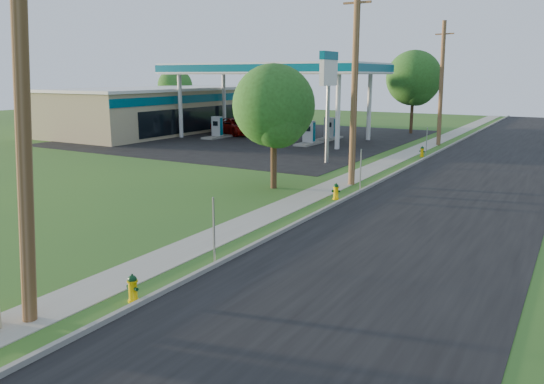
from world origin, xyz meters
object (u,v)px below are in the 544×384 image
(price_pylon, at_px, (329,75))
(tree_back, at_px, (175,87))
(fuel_pump_sw, at_px, (242,126))
(fuel_pump_se, at_px, (330,131))
(fuel_pump_ne, at_px, (309,136))
(hydrant_far, at_px, (422,152))
(utility_pole_near, at_px, (22,108))
(car_red, at_px, (236,126))
(fuel_pump_nw, at_px, (217,130))
(hydrant_near, at_px, (133,288))
(hydrant_mid, at_px, (336,191))
(utility_pole_far, at_px, (441,83))
(utility_pole_mid, at_px, (355,85))
(tree_verge, at_px, (275,109))
(tree_lot, at_px, (414,80))

(price_pylon, distance_m, tree_back, 34.30)
(fuel_pump_sw, bearing_deg, fuel_pump_se, 0.00)
(fuel_pump_ne, xyz_separation_m, hydrant_far, (9.49, -1.81, -0.36))
(utility_pole_near, distance_m, hydrant_far, 29.54)
(utility_pole_near, bearing_deg, car_red, 117.89)
(fuel_pump_nw, bearing_deg, hydrant_near, -57.26)
(utility_pole_near, xyz_separation_m, hydrant_mid, (0.65, 14.57, -4.43))
(hydrant_near, relative_size, hydrant_far, 0.98)
(fuel_pump_sw, height_order, tree_back, tree_back)
(fuel_pump_ne, height_order, fuel_pump_sw, same)
(utility_pole_far, distance_m, car_red, 18.58)
(hydrant_near, bearing_deg, utility_pole_mid, 92.79)
(fuel_pump_se, distance_m, car_red, 9.18)
(fuel_pump_nw, relative_size, tree_verge, 0.53)
(price_pylon, xyz_separation_m, hydrant_mid, (4.55, -8.93, -5.06))
(utility_pole_far, height_order, price_pylon, utility_pole_far)
(fuel_pump_se, relative_size, hydrant_near, 4.43)
(hydrant_near, xyz_separation_m, hydrant_far, (-0.19, 27.25, 0.01))
(utility_pole_near, xyz_separation_m, price_pylon, (-3.90, 23.50, 0.63))
(tree_lot, relative_size, car_red, 1.40)
(fuel_pump_ne, bearing_deg, utility_pole_far, 29.33)
(tree_verge, bearing_deg, hydrant_far, 76.01)
(fuel_pump_sw, distance_m, tree_lot, 16.60)
(hydrant_mid, bearing_deg, utility_pole_near, -92.55)
(utility_pole_near, bearing_deg, hydrant_near, 68.10)
(utility_pole_near, relative_size, price_pylon, 1.38)
(fuel_pump_sw, bearing_deg, utility_pole_near, -62.91)
(fuel_pump_nw, xyz_separation_m, fuel_pump_se, (9.00, 4.00, 0.00))
(utility_pole_near, height_order, fuel_pump_nw, utility_pole_near)
(tree_back, relative_size, hydrant_far, 8.41)
(utility_pole_mid, height_order, price_pylon, utility_pole_mid)
(hydrant_far, bearing_deg, price_pylon, -128.28)
(fuel_pump_nw, height_order, hydrant_near, fuel_pump_nw)
(utility_pole_near, relative_size, fuel_pump_sw, 2.96)
(price_pylon, bearing_deg, tree_back, 146.21)
(utility_pole_far, relative_size, car_red, 1.72)
(utility_pole_near, bearing_deg, price_pylon, 99.42)
(utility_pole_mid, relative_size, hydrant_near, 13.55)
(utility_pole_mid, xyz_separation_m, car_red, (-18.03, 16.06, -4.18))
(utility_pole_mid, xyz_separation_m, price_pylon, (-3.90, 5.50, 0.48))
(tree_lot, relative_size, hydrant_mid, 10.27)
(fuel_pump_nw, height_order, hydrant_far, fuel_pump_nw)
(utility_pole_far, height_order, fuel_pump_se, utility_pole_far)
(utility_pole_far, distance_m, fuel_pump_sw, 18.39)
(price_pylon, bearing_deg, hydrant_far, 51.72)
(utility_pole_near, height_order, price_pylon, utility_pole_near)
(fuel_pump_nw, distance_m, hydrant_mid, 24.78)
(fuel_pump_se, bearing_deg, car_red, -174.15)
(fuel_pump_nw, height_order, fuel_pump_sw, same)
(price_pylon, xyz_separation_m, tree_verge, (1.01, -8.29, -1.57))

